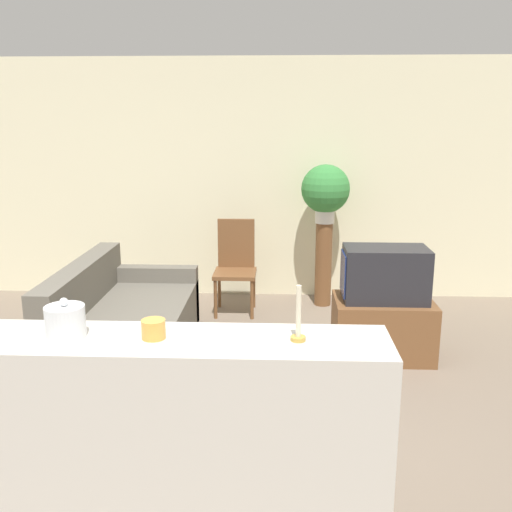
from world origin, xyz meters
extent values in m
plane|color=#756656|center=(0.00, 0.00, 0.00)|extent=(14.00, 14.00, 0.00)
cube|color=beige|center=(0.00, 3.43, 1.35)|extent=(9.00, 0.06, 2.70)
cube|color=#605B51|center=(-0.71, 1.57, 0.22)|extent=(0.99, 1.80, 0.44)
cube|color=#605B51|center=(-1.11, 1.57, 0.63)|extent=(0.20, 1.80, 0.38)
cube|color=#605B51|center=(-0.71, 0.74, 0.29)|extent=(0.99, 0.16, 0.59)
cube|color=#605B51|center=(-0.71, 2.39, 0.29)|extent=(0.99, 0.16, 0.59)
cube|color=brown|center=(1.51, 1.64, 0.26)|extent=(0.84, 0.58, 0.51)
cube|color=#232328|center=(1.51, 1.64, 0.74)|extent=(0.70, 0.41, 0.46)
cube|color=navy|center=(1.16, 1.64, 0.74)|extent=(0.02, 0.34, 0.36)
cube|color=brown|center=(0.14, 2.72, 0.44)|extent=(0.44, 0.44, 0.04)
cube|color=brown|center=(0.14, 2.92, 0.72)|extent=(0.40, 0.04, 0.53)
cylinder|color=brown|center=(-0.05, 2.53, 0.21)|extent=(0.04, 0.04, 0.42)
cylinder|color=brown|center=(0.33, 2.53, 0.21)|extent=(0.04, 0.04, 0.42)
cylinder|color=brown|center=(-0.05, 2.91, 0.21)|extent=(0.04, 0.04, 0.42)
cylinder|color=brown|center=(0.33, 2.91, 0.21)|extent=(0.04, 0.04, 0.42)
cylinder|color=brown|center=(1.09, 3.04, 0.46)|extent=(0.18, 0.18, 0.93)
cylinder|color=white|center=(1.09, 3.04, 1.00)|extent=(0.21, 0.21, 0.15)
sphere|color=#38843D|center=(1.09, 3.04, 1.30)|extent=(0.52, 0.52, 0.52)
cube|color=beige|center=(0.00, -0.65, 0.52)|extent=(2.26, 0.44, 1.04)
cylinder|color=silver|center=(-0.38, -0.65, 1.12)|extent=(0.18, 0.18, 0.15)
sphere|color=silver|center=(-0.38, -0.65, 1.21)|extent=(0.04, 0.04, 0.04)
cylinder|color=gold|center=(0.03, -0.65, 1.09)|extent=(0.11, 0.11, 0.09)
cylinder|color=#B7933D|center=(0.70, -0.65, 1.05)|extent=(0.07, 0.07, 0.02)
cylinder|color=beige|center=(0.70, -0.65, 1.19)|extent=(0.02, 0.02, 0.24)
camera|label=1|loc=(0.61, -3.09, 2.03)|focal=40.00mm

